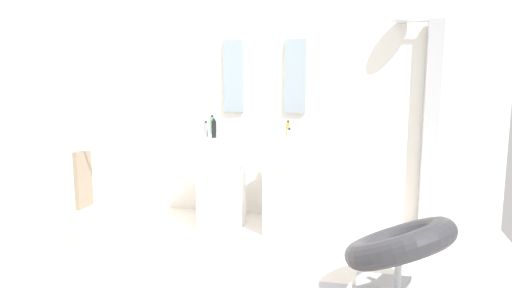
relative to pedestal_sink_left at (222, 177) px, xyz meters
The scene contains 14 objects.
ground_plane 1.28m from the pedestal_sink_left, 73.41° to the right, with size 4.80×3.60×0.04m, color silver.
rear_partition 1.01m from the pedestal_sink_left, 58.40° to the left, with size 4.80×0.10×2.60m, color silver.
pedestal_sink_left is the anchor object (origin of this frame).
pedestal_sink_right 0.66m from the pedestal_sink_left, ahead, with size 0.52×0.52×1.03m.
vanity_mirror_left 1.09m from the pedestal_sink_left, 90.00° to the left, with size 0.22×0.03×0.76m, color #8C9EA8.
vanity_mirror_right 1.28m from the pedestal_sink_left, 35.26° to the left, with size 0.22×0.03×0.76m, color #8C9EA8.
shower_column 2.11m from the pedestal_sink_left, 11.80° to the left, with size 0.49×0.24×2.05m.
lounge_chair 2.03m from the pedestal_sink_left, 36.12° to the right, with size 1.07×1.07×0.65m.
towel_rack 1.34m from the pedestal_sink_left, 137.15° to the right, with size 0.37×0.22×0.95m.
soap_bottle_grey 0.50m from the pedestal_sink_left, 155.99° to the right, with size 0.04×0.04×0.15m.
soap_bottle_white 0.87m from the pedestal_sink_left, 14.84° to the right, with size 0.04×0.04×0.13m.
soap_bottle_black 0.51m from the pedestal_sink_left, 105.12° to the right, with size 0.05×0.05×0.18m.
soap_bottle_amber 0.82m from the pedestal_sink_left, 17.00° to the left, with size 0.04×0.04×0.15m.
soap_bottle_green 0.53m from the pedestal_sink_left, 134.63° to the left, with size 0.05×0.05×0.19m.
Camera 1 is at (1.03, -3.30, 1.58)m, focal length 33.08 mm.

